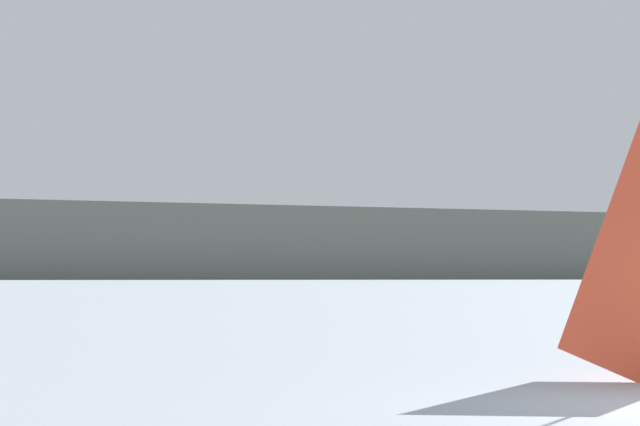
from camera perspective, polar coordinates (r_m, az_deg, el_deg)
distant_headland at (r=915.35m, az=-3.14°, el=-1.77°), size 895.33×555.34×45.37m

